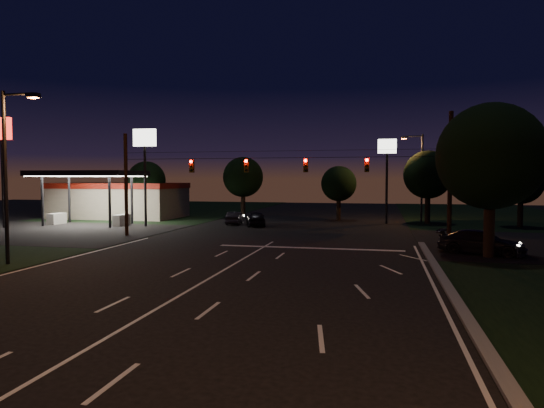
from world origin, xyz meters
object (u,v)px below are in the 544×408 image
(car_oncoming_b, at_px, (235,218))
(car_cross, at_px, (481,242))
(car_oncoming_a, at_px, (256,218))
(utility_pole_right, at_px, (449,245))
(tree_right_near, at_px, (491,158))

(car_oncoming_b, relative_size, car_cross, 0.76)
(car_oncoming_a, distance_m, car_oncoming_b, 2.75)
(car_oncoming_b, bearing_deg, car_oncoming_a, 145.98)
(utility_pole_right, relative_size, car_oncoming_b, 2.42)
(car_oncoming_a, xyz_separation_m, car_oncoming_b, (-2.46, 1.22, -0.10))
(car_cross, bearing_deg, tree_right_near, -151.28)
(tree_right_near, xyz_separation_m, car_oncoming_b, (-20.13, 16.02, -5.06))
(tree_right_near, height_order, car_cross, tree_right_near)
(tree_right_near, bearing_deg, car_oncoming_b, 141.48)
(car_cross, bearing_deg, car_oncoming_a, 69.70)
(car_oncoming_a, height_order, car_cross, car_oncoming_a)
(utility_pole_right, xyz_separation_m, car_cross, (1.33, -3.81, 0.71))
(car_oncoming_a, relative_size, car_oncoming_b, 1.13)
(car_oncoming_b, distance_m, car_cross, 24.94)
(utility_pole_right, bearing_deg, car_oncoming_b, 148.97)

